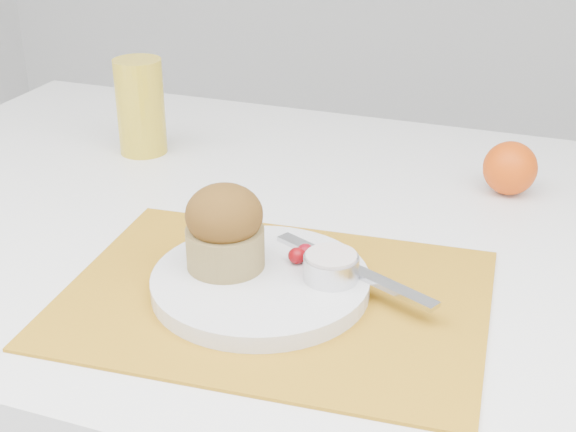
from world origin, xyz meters
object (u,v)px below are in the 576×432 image
(plate, at_px, (260,282))
(juice_glass, at_px, (141,107))
(muffin, at_px, (225,228))
(orange, at_px, (510,168))

(plate, relative_size, juice_glass, 1.61)
(muffin, bearing_deg, plate, -8.40)
(juice_glass, xyz_separation_m, muffin, (0.26, -0.30, -0.00))
(orange, bearing_deg, juice_glass, -176.29)
(juice_glass, relative_size, muffin, 1.47)
(muffin, bearing_deg, juice_glass, 131.52)
(orange, relative_size, juice_glass, 0.50)
(plate, xyz_separation_m, juice_glass, (-0.30, 0.30, 0.06))
(plate, height_order, juice_glass, juice_glass)
(plate, bearing_deg, orange, 58.73)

